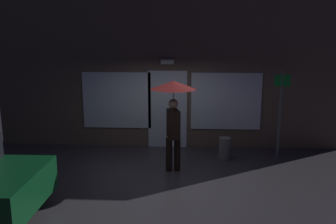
# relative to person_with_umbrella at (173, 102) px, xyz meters

# --- Properties ---
(ground_plane) EXTENTS (18.00, 18.00, 0.00)m
(ground_plane) POSITION_rel_person_with_umbrella_xyz_m (-0.24, -0.31, -1.65)
(ground_plane) COLOR #38353A
(building_facade) EXTENTS (9.83, 0.48, 4.18)m
(building_facade) POSITION_rel_person_with_umbrella_xyz_m (-0.24, 2.03, 0.42)
(building_facade) COLOR brown
(building_facade) RESTS_ON ground
(person_with_umbrella) EXTENTS (1.04, 1.04, 2.14)m
(person_with_umbrella) POSITION_rel_person_with_umbrella_xyz_m (0.00, 0.00, 0.00)
(person_with_umbrella) COLOR black
(person_with_umbrella) RESTS_ON ground
(street_sign_post) EXTENTS (0.40, 0.07, 2.29)m
(street_sign_post) POSITION_rel_person_with_umbrella_xyz_m (2.71, 1.12, -0.35)
(street_sign_post) COLOR #595B60
(street_sign_post) RESTS_ON ground
(sidewalk_bollard) EXTENTS (0.30, 0.30, 0.57)m
(sidewalk_bollard) POSITION_rel_person_with_umbrella_xyz_m (1.30, 0.88, -1.36)
(sidewalk_bollard) COLOR slate
(sidewalk_bollard) RESTS_ON ground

